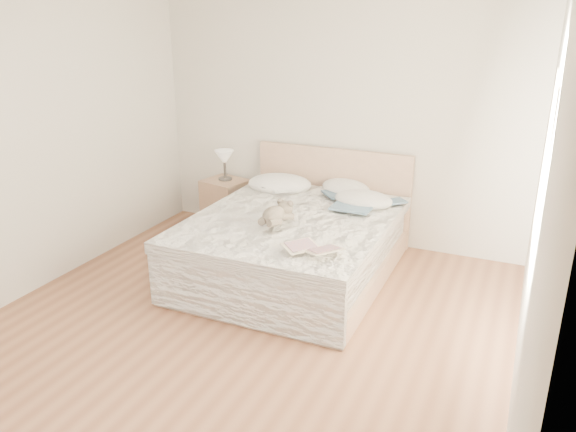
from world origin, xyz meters
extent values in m
cube|color=brown|center=(0.00, 0.00, 0.00)|extent=(4.00, 4.50, 0.00)
cube|color=beige|center=(0.00, 2.25, 1.35)|extent=(4.00, 0.02, 2.70)
cube|color=beige|center=(-2.00, 0.00, 1.35)|extent=(0.02, 4.50, 2.70)
cube|color=beige|center=(2.00, 0.00, 1.35)|extent=(0.02, 4.50, 2.70)
cube|color=white|center=(1.99, 0.30, 1.45)|extent=(0.02, 1.30, 1.10)
cube|color=tan|center=(0.00, 1.15, 0.10)|extent=(1.68, 2.08, 0.20)
cube|color=white|center=(0.00, 1.15, 0.35)|extent=(1.60, 2.00, 0.30)
cube|color=white|center=(0.00, 1.10, 0.54)|extent=(1.72, 2.05, 0.10)
cube|color=tan|center=(0.00, 2.19, 0.50)|extent=(1.70, 0.06, 1.00)
cube|color=#A27F60|center=(-1.22, 2.00, 0.28)|extent=(0.53, 0.49, 0.56)
cylinder|color=#49433F|center=(-1.23, 2.02, 0.57)|extent=(0.15, 0.15, 0.02)
cylinder|color=#3B3531|center=(-1.23, 2.02, 0.69)|extent=(0.03, 0.03, 0.21)
cone|color=beige|center=(-1.23, 2.02, 0.82)|extent=(0.22, 0.22, 0.15)
ellipsoid|color=white|center=(-0.48, 1.88, 0.64)|extent=(0.75, 0.59, 0.20)
ellipsoid|color=white|center=(0.21, 2.01, 0.64)|extent=(0.67, 0.59, 0.17)
ellipsoid|color=silver|center=(0.48, 1.72, 0.64)|extent=(0.58, 0.41, 0.17)
cube|color=white|center=(-0.48, 1.74, 0.63)|extent=(0.43, 0.40, 0.03)
cube|color=beige|center=(0.47, 0.42, 0.63)|extent=(0.48, 0.45, 0.03)
camera|label=1|loc=(1.91, -3.28, 2.34)|focal=35.00mm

